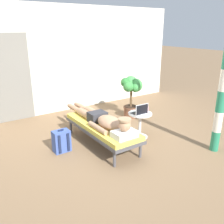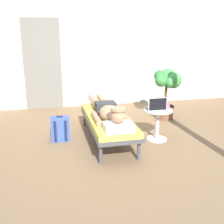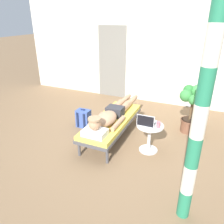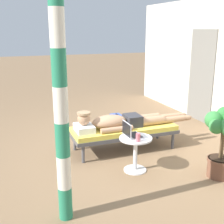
# 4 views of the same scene
# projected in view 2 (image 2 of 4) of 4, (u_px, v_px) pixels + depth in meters

# --- Properties ---
(ground_plane) EXTENTS (40.00, 40.00, 0.00)m
(ground_plane) POSITION_uv_depth(u_px,v_px,m) (120.00, 142.00, 4.49)
(ground_plane) COLOR #846647
(house_wall_back) EXTENTS (7.60, 0.20, 2.70)m
(house_wall_back) POSITION_uv_depth(u_px,v_px,m) (86.00, 49.00, 6.45)
(house_wall_back) COLOR beige
(house_wall_back) RESTS_ON ground
(house_door_panel) EXTENTS (0.84, 0.03, 2.04)m
(house_door_panel) POSITION_uv_depth(u_px,v_px,m) (43.00, 65.00, 6.22)
(house_door_panel) COLOR slate
(house_door_panel) RESTS_ON ground
(lounge_chair) EXTENTS (0.64, 1.83, 0.42)m
(lounge_chair) POSITION_uv_depth(u_px,v_px,m) (107.00, 120.00, 4.48)
(lounge_chair) COLOR #4C4C51
(lounge_chair) RESTS_ON ground
(person_reclining) EXTENTS (0.53, 2.17, 0.33)m
(person_reclining) POSITION_uv_depth(u_px,v_px,m) (108.00, 111.00, 4.39)
(person_reclining) COLOR white
(person_reclining) RESTS_ON lounge_chair
(side_table) EXTENTS (0.48, 0.48, 0.52)m
(side_table) POSITION_uv_depth(u_px,v_px,m) (158.00, 119.00, 4.50)
(side_table) COLOR silver
(side_table) RESTS_ON ground
(laptop) EXTENTS (0.31, 0.24, 0.23)m
(laptop) POSITION_uv_depth(u_px,v_px,m) (156.00, 107.00, 4.38)
(laptop) COLOR silver
(laptop) RESTS_ON side_table
(drink_glass) EXTENTS (0.06, 0.06, 0.11)m
(drink_glass) POSITION_uv_depth(u_px,v_px,m) (168.00, 106.00, 4.44)
(drink_glass) COLOR #D86672
(drink_glass) RESTS_ON side_table
(backpack) EXTENTS (0.30, 0.26, 0.42)m
(backpack) POSITION_uv_depth(u_px,v_px,m) (60.00, 129.00, 4.51)
(backpack) COLOR #3F59A5
(backpack) RESTS_ON ground
(potted_plant) EXTENTS (0.58, 0.52, 1.02)m
(potted_plant) POSITION_uv_depth(u_px,v_px,m) (167.00, 88.00, 5.56)
(potted_plant) COLOR brown
(potted_plant) RESTS_ON ground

